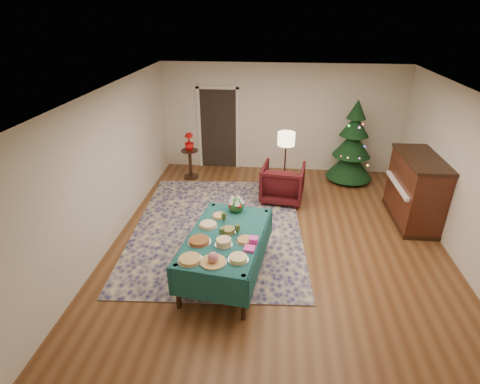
# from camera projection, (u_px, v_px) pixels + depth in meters

# --- Properties ---
(room_shell) EXTENTS (7.00, 7.00, 7.00)m
(room_shell) POSITION_uv_depth(u_px,v_px,m) (281.00, 174.00, 6.31)
(room_shell) COLOR #593319
(room_shell) RESTS_ON ground
(doorway) EXTENTS (1.08, 0.04, 2.16)m
(doorway) POSITION_uv_depth(u_px,v_px,m) (218.00, 127.00, 9.67)
(doorway) COLOR black
(doorway) RESTS_ON ground
(rug) EXTENTS (3.46, 4.40, 0.02)m
(rug) POSITION_uv_depth(u_px,v_px,m) (218.00, 227.00, 7.33)
(rug) COLOR #131448
(rug) RESTS_ON ground
(buffet_table) EXTENTS (1.39, 2.08, 0.76)m
(buffet_table) POSITION_uv_depth(u_px,v_px,m) (226.00, 243.00, 5.79)
(buffet_table) COLOR black
(buffet_table) RESTS_ON ground
(platter_0) EXTENTS (0.35, 0.35, 0.05)m
(platter_0) POSITION_uv_depth(u_px,v_px,m) (190.00, 259.00, 5.13)
(platter_0) COLOR silver
(platter_0) RESTS_ON buffet_table
(platter_1) EXTENTS (0.37, 0.37, 0.16)m
(platter_1) POSITION_uv_depth(u_px,v_px,m) (213.00, 259.00, 5.07)
(platter_1) COLOR silver
(platter_1) RESTS_ON buffet_table
(platter_2) EXTENTS (0.29, 0.29, 0.06)m
(platter_2) POSITION_uv_depth(u_px,v_px,m) (238.00, 258.00, 5.14)
(platter_2) COLOR silver
(platter_2) RESTS_ON buffet_table
(platter_3) EXTENTS (0.35, 0.35, 0.05)m
(platter_3) POSITION_uv_depth(u_px,v_px,m) (199.00, 241.00, 5.53)
(platter_3) COLOR silver
(platter_3) RESTS_ON buffet_table
(platter_4) EXTENTS (0.26, 0.26, 0.10)m
(platter_4) POSITION_uv_depth(u_px,v_px,m) (224.00, 242.00, 5.46)
(platter_4) COLOR silver
(platter_4) RESTS_ON buffet_table
(platter_5) EXTENTS (0.28, 0.28, 0.04)m
(platter_5) POSITION_uv_depth(u_px,v_px,m) (245.00, 240.00, 5.56)
(platter_5) COLOR silver
(platter_5) RESTS_ON buffet_table
(platter_6) EXTENTS (0.30, 0.30, 0.05)m
(platter_6) POSITION_uv_depth(u_px,v_px,m) (208.00, 225.00, 5.94)
(platter_6) COLOR silver
(platter_6) RESTS_ON buffet_table
(platter_7) EXTENTS (0.24, 0.24, 0.07)m
(platter_7) POSITION_uv_depth(u_px,v_px,m) (228.00, 230.00, 5.77)
(platter_7) COLOR silver
(platter_7) RESTS_ON buffet_table
(platter_8) EXTENTS (0.26, 0.26, 0.04)m
(platter_8) POSITION_uv_depth(u_px,v_px,m) (220.00, 216.00, 6.20)
(platter_8) COLOR silver
(platter_8) RESTS_ON buffet_table
(goblet_0) EXTENTS (0.08, 0.08, 0.18)m
(goblet_0) POSITION_uv_depth(u_px,v_px,m) (224.00, 218.00, 6.00)
(goblet_0) COLOR #2D471E
(goblet_0) RESTS_ON buffet_table
(goblet_1) EXTENTS (0.08, 0.08, 0.18)m
(goblet_1) POSITION_uv_depth(u_px,v_px,m) (237.00, 229.00, 5.68)
(goblet_1) COLOR #2D471E
(goblet_1) RESTS_ON buffet_table
(goblet_2) EXTENTS (0.08, 0.08, 0.18)m
(goblet_2) POSITION_uv_depth(u_px,v_px,m) (222.00, 233.00, 5.60)
(goblet_2) COLOR #2D471E
(goblet_2) RESTS_ON buffet_table
(napkin_stack) EXTENTS (0.17, 0.17, 0.04)m
(napkin_stack) POSITION_uv_depth(u_px,v_px,m) (249.00, 249.00, 5.36)
(napkin_stack) COLOR #E640A7
(napkin_stack) RESTS_ON buffet_table
(gift_box) EXTENTS (0.14, 0.14, 0.10)m
(gift_box) POSITION_uv_depth(u_px,v_px,m) (254.00, 240.00, 5.50)
(gift_box) COLOR #F343BB
(gift_box) RESTS_ON buffet_table
(centerpiece) EXTENTS (0.27, 0.27, 0.31)m
(centerpiece) POSITION_uv_depth(u_px,v_px,m) (236.00, 204.00, 6.33)
(centerpiece) COLOR #1E4C1E
(centerpiece) RESTS_ON buffet_table
(armchair) EXTENTS (0.99, 0.95, 0.91)m
(armchair) POSITION_uv_depth(u_px,v_px,m) (283.00, 181.00, 8.19)
(armchair) COLOR #3E0D10
(armchair) RESTS_ON ground
(floor_lamp) EXTENTS (0.37, 0.37, 1.52)m
(floor_lamp) POSITION_uv_depth(u_px,v_px,m) (286.00, 143.00, 7.95)
(floor_lamp) COLOR #A57F3F
(floor_lamp) RESTS_ON ground
(side_table) EXTENTS (0.41, 0.41, 0.73)m
(side_table) POSITION_uv_depth(u_px,v_px,m) (190.00, 164.00, 9.33)
(side_table) COLOR black
(side_table) RESTS_ON ground
(potted_plant) EXTENTS (0.24, 0.43, 0.24)m
(potted_plant) POSITION_uv_depth(u_px,v_px,m) (189.00, 145.00, 9.11)
(potted_plant) COLOR red
(potted_plant) RESTS_ON side_table
(christmas_tree) EXTENTS (1.11, 1.11, 2.01)m
(christmas_tree) POSITION_uv_depth(u_px,v_px,m) (352.00, 146.00, 8.94)
(christmas_tree) COLOR black
(christmas_tree) RESTS_ON ground
(piano) EXTENTS (0.76, 1.58, 1.36)m
(piano) POSITION_uv_depth(u_px,v_px,m) (415.00, 190.00, 7.31)
(piano) COLOR black
(piano) RESTS_ON ground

